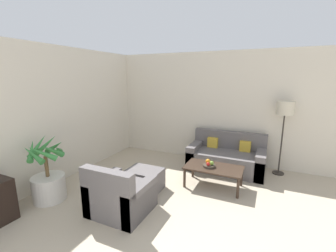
% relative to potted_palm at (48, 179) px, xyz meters
% --- Properties ---
extents(wall_back, '(7.94, 0.06, 2.70)m').
position_rel_potted_palm_xyz_m(wall_back, '(2.71, 3.13, 0.98)').
color(wall_back, beige).
rests_on(wall_back, ground_plane).
extents(wall_left, '(0.06, 7.65, 2.70)m').
position_rel_potted_palm_xyz_m(wall_left, '(-0.49, 0.08, 0.98)').
color(wall_left, beige).
rests_on(wall_left, ground_plane).
extents(potted_palm, '(0.66, 0.66, 1.14)m').
position_rel_potted_palm_xyz_m(potted_palm, '(0.00, 0.00, 0.00)').
color(potted_palm, beige).
rests_on(potted_palm, ground_plane).
extents(sofa_loveseat, '(1.66, 0.86, 0.84)m').
position_rel_potted_palm_xyz_m(sofa_loveseat, '(2.55, 2.61, -0.09)').
color(sofa_loveseat, '#605B5B').
rests_on(sofa_loveseat, ground_plane).
extents(floor_lamp, '(0.35, 0.35, 1.61)m').
position_rel_potted_palm_xyz_m(floor_lamp, '(3.65, 2.85, 1.01)').
color(floor_lamp, '#2D2823').
rests_on(floor_lamp, ground_plane).
extents(coffee_table, '(1.09, 0.60, 0.41)m').
position_rel_potted_palm_xyz_m(coffee_table, '(2.47, 1.66, -0.02)').
color(coffee_table, '#38281E').
rests_on(coffee_table, ground_plane).
extents(fruit_bowl, '(0.24, 0.24, 0.04)m').
position_rel_potted_palm_xyz_m(fruit_bowl, '(2.39, 1.63, 0.05)').
color(fruit_bowl, '#42382D').
rests_on(fruit_bowl, coffee_table).
extents(apple_red, '(0.07, 0.07, 0.07)m').
position_rel_potted_palm_xyz_m(apple_red, '(2.39, 1.57, 0.11)').
color(apple_red, red).
rests_on(apple_red, fruit_bowl).
extents(apple_green, '(0.08, 0.08, 0.08)m').
position_rel_potted_palm_xyz_m(apple_green, '(2.44, 1.63, 0.11)').
color(apple_green, olive).
rests_on(apple_green, fruit_bowl).
extents(orange_fruit, '(0.09, 0.09, 0.09)m').
position_rel_potted_palm_xyz_m(orange_fruit, '(2.35, 1.68, 0.12)').
color(orange_fruit, orange).
rests_on(orange_fruit, fruit_bowl).
extents(armchair, '(0.87, 0.80, 0.82)m').
position_rel_potted_palm_xyz_m(armchair, '(1.35, 0.21, -0.10)').
color(armchair, '#605B5B').
rests_on(armchair, ground_plane).
extents(ottoman, '(0.64, 0.49, 0.39)m').
position_rel_potted_palm_xyz_m(ottoman, '(1.31, 1.02, -0.18)').
color(ottoman, '#605B5B').
rests_on(ottoman, ground_plane).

